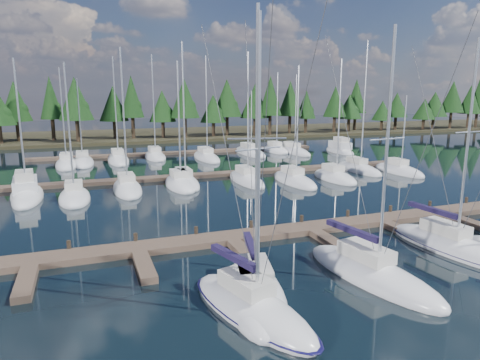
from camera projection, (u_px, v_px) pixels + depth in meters
name	position (u px, v px, depth m)	size (l,w,h in m)	color
ground	(248.00, 194.00, 41.74)	(260.00, 260.00, 0.00)	black
far_shore	(152.00, 135.00, 96.87)	(220.00, 30.00, 0.60)	#2E2A19
main_dock	(313.00, 231.00, 30.07)	(44.00, 6.13, 0.90)	brown
back_docks	(197.00, 162.00, 59.72)	(50.00, 21.80, 0.40)	brown
front_sailboat_1	(251.00, 307.00, 19.19)	(4.89, 8.84, 13.64)	silver
front_sailboat_2	(254.00, 293.00, 20.53)	(4.69, 8.48, 14.16)	silver
front_sailboat_3	(371.00, 274.00, 22.79)	(4.17, 9.53, 13.67)	silver
front_sailboat_4	(450.00, 246.00, 26.90)	(3.42, 9.61, 13.60)	silver
back_sailboat_rows	(206.00, 167.00, 55.61)	(44.25, 32.53, 16.56)	silver
motor_yacht_left	(26.00, 192.00, 40.63)	(3.56, 8.57, 4.16)	silver
motor_yacht_right	(340.00, 149.00, 70.98)	(3.64, 8.56, 4.15)	silver
tree_line	(150.00, 104.00, 85.81)	(184.88, 11.47, 13.27)	black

